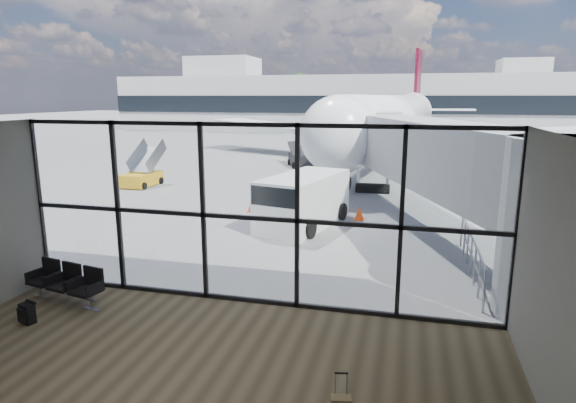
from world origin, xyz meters
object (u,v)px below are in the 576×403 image
at_px(backpack, 27,313).
at_px(service_van, 302,200).
at_px(mobile_stairs, 142,177).
at_px(seating_row, 68,281).
at_px(airliner, 393,120).
at_px(belt_loader, 300,159).

bearing_deg(backpack, service_van, 84.05).
height_order(backpack, service_van, service_van).
distance_m(service_van, mobile_stairs, 12.70).
distance_m(backpack, mobile_stairs, 17.59).
height_order(seating_row, airliner, airliner).
distance_m(backpack, service_van, 10.74).
height_order(backpack, belt_loader, belt_loader).
height_order(airliner, belt_loader, airliner).
distance_m(seating_row, service_van, 9.50).
xyz_separation_m(seating_row, service_van, (4.16, 8.53, 0.51)).
distance_m(backpack, airliner, 33.90).
relative_size(backpack, mobile_stairs, 0.17).
height_order(service_van, mobile_stairs, mobile_stairs).
xyz_separation_m(seating_row, belt_loader, (0.36, 24.92, 0.02)).
height_order(belt_loader, mobile_stairs, mobile_stairs).
relative_size(backpack, airliner, 0.01).
distance_m(belt_loader, mobile_stairs, 12.25).
height_order(seating_row, belt_loader, belt_loader).
bearing_deg(belt_loader, service_van, -100.70).
xyz_separation_m(backpack, mobile_stairs, (-6.70, 16.26, 0.26)).
xyz_separation_m(airliner, mobile_stairs, (-13.52, -16.82, -2.63)).
relative_size(service_van, mobile_stairs, 1.66).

